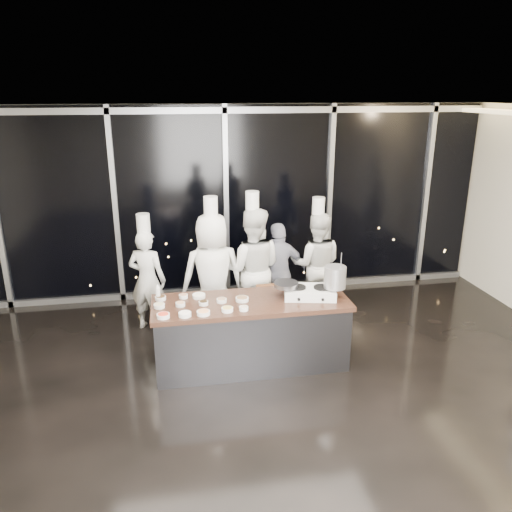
% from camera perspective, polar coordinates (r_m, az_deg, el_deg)
% --- Properties ---
extents(ground, '(9.00, 9.00, 0.00)m').
position_cam_1_polar(ground, '(5.92, 0.92, -16.60)').
color(ground, black).
rests_on(ground, ground).
extents(room_shell, '(9.02, 7.02, 3.21)m').
position_cam_1_polar(room_shell, '(5.02, 3.03, 5.11)').
color(room_shell, beige).
rests_on(room_shell, ground).
extents(window_wall, '(8.90, 0.11, 3.20)m').
position_cam_1_polar(window_wall, '(8.44, -3.46, 6.06)').
color(window_wall, black).
rests_on(window_wall, ground).
extents(demo_counter, '(2.46, 0.86, 0.90)m').
position_cam_1_polar(demo_counter, '(6.45, -0.59, -8.77)').
color(demo_counter, '#353539').
rests_on(demo_counter, ground).
extents(stove, '(0.71, 0.51, 0.14)m').
position_cam_1_polar(stove, '(6.38, 6.15, -4.12)').
color(stove, silver).
rests_on(stove, demo_counter).
extents(frying_pan, '(0.57, 0.37, 0.05)m').
position_cam_1_polar(frying_pan, '(6.33, 3.36, -3.25)').
color(frying_pan, slate).
rests_on(frying_pan, stove).
extents(stock_pot, '(0.33, 0.33, 0.28)m').
position_cam_1_polar(stock_pot, '(6.32, 9.02, -2.40)').
color(stock_pot, '#ACACAE').
rests_on(stock_pot, stove).
extents(prep_bowls, '(1.17, 0.68, 0.05)m').
position_cam_1_polar(prep_bowls, '(6.12, -6.61, -5.56)').
color(prep_bowls, white).
rests_on(prep_bowls, demo_counter).
extents(squeeze_bottle, '(0.06, 0.06, 0.22)m').
position_cam_1_polar(squeeze_bottle, '(6.37, -11.15, -4.05)').
color(squeeze_bottle, silver).
rests_on(squeeze_bottle, demo_counter).
extents(chef_far_left, '(0.65, 0.55, 1.76)m').
position_cam_1_polar(chef_far_left, '(7.45, -12.32, -2.54)').
color(chef_far_left, silver).
rests_on(chef_far_left, ground).
extents(chef_left, '(0.95, 0.68, 2.05)m').
position_cam_1_polar(chef_left, '(7.06, -4.97, -2.23)').
color(chef_left, silver).
rests_on(chef_left, ground).
extents(chef_center, '(1.02, 0.87, 2.07)m').
position_cam_1_polar(chef_center, '(7.28, -0.41, -1.44)').
color(chef_center, silver).
rests_on(chef_center, ground).
extents(guest, '(0.96, 0.56, 1.54)m').
position_cam_1_polar(guest, '(7.61, 2.61, -1.84)').
color(guest, '#141B38').
rests_on(guest, ground).
extents(chef_right, '(0.95, 0.83, 1.89)m').
position_cam_1_polar(chef_right, '(7.79, 6.88, -0.89)').
color(chef_right, silver).
rests_on(chef_right, ground).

